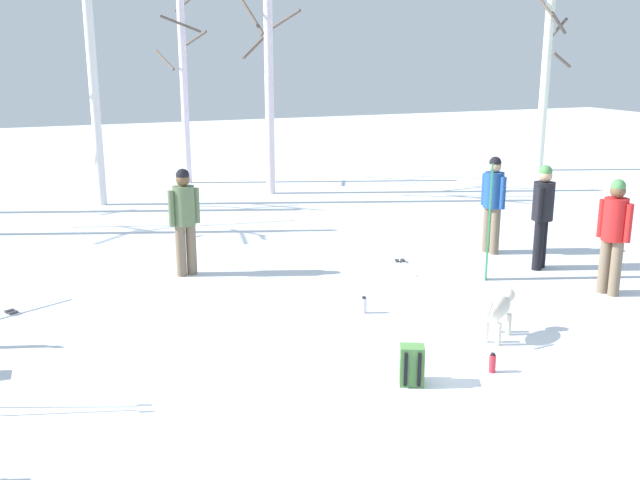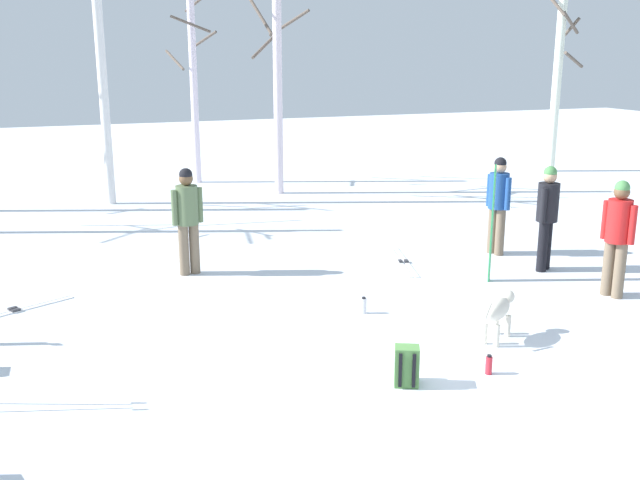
{
  "view_description": "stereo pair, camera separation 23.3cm",
  "coord_description": "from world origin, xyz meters",
  "px_view_note": "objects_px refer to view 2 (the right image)",
  "views": [
    {
      "loc": [
        -3.21,
        -6.76,
        3.49
      ],
      "look_at": [
        0.36,
        2.06,
        1.0
      ],
      "focal_mm": 40.85,
      "sensor_mm": 36.0,
      "label": 1
    },
    {
      "loc": [
        -2.99,
        -6.85,
        3.49
      ],
      "look_at": [
        0.36,
        2.06,
        1.0
      ],
      "focal_mm": 40.85,
      "sensor_mm": 36.0,
      "label": 2
    }
  ],
  "objects_px": {
    "person_1": "(547,211)",
    "ski_pair_lying_1": "(403,261)",
    "birch_tree_3": "(101,35)",
    "birch_tree_5": "(277,70)",
    "water_bottle_0": "(364,306)",
    "birch_tree_6": "(558,71)",
    "person_3": "(188,214)",
    "ski_pair_planted_1": "(492,224)",
    "ski_pair_lying_0": "(11,311)",
    "backpack_1": "(407,366)",
    "water_bottle_1": "(489,365)",
    "dog": "(499,310)",
    "birch_tree_4": "(194,81)",
    "person_0": "(498,199)",
    "person_2": "(618,231)"
  },
  "relations": [
    {
      "from": "person_3",
      "to": "ski_pair_planted_1",
      "type": "height_order",
      "value": "ski_pair_planted_1"
    },
    {
      "from": "birch_tree_4",
      "to": "person_2",
      "type": "bearing_deg",
      "value": -71.98
    },
    {
      "from": "person_1",
      "to": "person_3",
      "type": "xyz_separation_m",
      "value": [
        -5.45,
        1.82,
        0.0
      ]
    },
    {
      "from": "birch_tree_4",
      "to": "ski_pair_lying_0",
      "type": "bearing_deg",
      "value": -115.79
    },
    {
      "from": "dog",
      "to": "ski_pair_lying_0",
      "type": "relative_size",
      "value": 0.45
    },
    {
      "from": "backpack_1",
      "to": "water_bottle_0",
      "type": "relative_size",
      "value": 1.87
    },
    {
      "from": "birch_tree_5",
      "to": "birch_tree_6",
      "type": "height_order",
      "value": "birch_tree_5"
    },
    {
      "from": "backpack_1",
      "to": "dog",
      "type": "bearing_deg",
      "value": 24.27
    },
    {
      "from": "dog",
      "to": "ski_pair_lying_1",
      "type": "relative_size",
      "value": 0.42
    },
    {
      "from": "person_2",
      "to": "ski_pair_lying_1",
      "type": "bearing_deg",
      "value": 127.66
    },
    {
      "from": "person_2",
      "to": "water_bottle_0",
      "type": "distance_m",
      "value": 3.84
    },
    {
      "from": "person_3",
      "to": "backpack_1",
      "type": "height_order",
      "value": "person_3"
    },
    {
      "from": "birch_tree_5",
      "to": "birch_tree_6",
      "type": "bearing_deg",
      "value": 3.0
    },
    {
      "from": "water_bottle_1",
      "to": "birch_tree_3",
      "type": "distance_m",
      "value": 12.07
    },
    {
      "from": "person_0",
      "to": "person_3",
      "type": "xyz_separation_m",
      "value": [
        -5.27,
        0.71,
        0.0
      ]
    },
    {
      "from": "birch_tree_3",
      "to": "birch_tree_4",
      "type": "bearing_deg",
      "value": 40.92
    },
    {
      "from": "person_0",
      "to": "water_bottle_0",
      "type": "relative_size",
      "value": 7.3
    },
    {
      "from": "person_0",
      "to": "birch_tree_3",
      "type": "height_order",
      "value": "birch_tree_3"
    },
    {
      "from": "person_1",
      "to": "ski_pair_lying_1",
      "type": "distance_m",
      "value": 2.48
    },
    {
      "from": "water_bottle_0",
      "to": "person_3",
      "type": "bearing_deg",
      "value": 125.23
    },
    {
      "from": "ski_pair_lying_1",
      "to": "birch_tree_6",
      "type": "relative_size",
      "value": 0.31
    },
    {
      "from": "person_3",
      "to": "birch_tree_3",
      "type": "bearing_deg",
      "value": 95.99
    },
    {
      "from": "backpack_1",
      "to": "birch_tree_6",
      "type": "distance_m",
      "value": 15.71
    },
    {
      "from": "ski_pair_lying_0",
      "to": "water_bottle_0",
      "type": "xyz_separation_m",
      "value": [
        4.52,
        -1.75,
        0.1
      ]
    },
    {
      "from": "water_bottle_0",
      "to": "birch_tree_6",
      "type": "height_order",
      "value": "birch_tree_6"
    },
    {
      "from": "ski_pair_planted_1",
      "to": "backpack_1",
      "type": "xyz_separation_m",
      "value": [
        -2.88,
        -2.81,
        -0.69
      ]
    },
    {
      "from": "person_1",
      "to": "dog",
      "type": "height_order",
      "value": "person_1"
    },
    {
      "from": "ski_pair_lying_0",
      "to": "water_bottle_0",
      "type": "relative_size",
      "value": 7.13
    },
    {
      "from": "person_0",
      "to": "ski_pair_lying_0",
      "type": "bearing_deg",
      "value": -178.61
    },
    {
      "from": "person_1",
      "to": "birch_tree_5",
      "type": "relative_size",
      "value": 0.29
    },
    {
      "from": "water_bottle_0",
      "to": "birch_tree_5",
      "type": "relative_size",
      "value": 0.04
    },
    {
      "from": "birch_tree_3",
      "to": "backpack_1",
      "type": "bearing_deg",
      "value": -79.38
    },
    {
      "from": "birch_tree_4",
      "to": "ski_pair_planted_1",
      "type": "bearing_deg",
      "value": -76.36
    },
    {
      "from": "backpack_1",
      "to": "water_bottle_0",
      "type": "distance_m",
      "value": 2.22
    },
    {
      "from": "ski_pair_planted_1",
      "to": "ski_pair_lying_0",
      "type": "height_order",
      "value": "ski_pair_planted_1"
    },
    {
      "from": "backpack_1",
      "to": "water_bottle_0",
      "type": "xyz_separation_m",
      "value": [
        0.46,
        2.17,
        -0.1
      ]
    },
    {
      "from": "person_0",
      "to": "water_bottle_1",
      "type": "bearing_deg",
      "value": -124.5
    },
    {
      "from": "ski_pair_lying_1",
      "to": "birch_tree_4",
      "type": "relative_size",
      "value": 0.34
    },
    {
      "from": "ski_pair_lying_0",
      "to": "water_bottle_1",
      "type": "distance_m",
      "value": 6.43
    },
    {
      "from": "birch_tree_3",
      "to": "birch_tree_5",
      "type": "height_order",
      "value": "birch_tree_3"
    },
    {
      "from": "ski_pair_lying_0",
      "to": "backpack_1",
      "type": "xyz_separation_m",
      "value": [
        4.06,
        -3.92,
        0.2
      ]
    },
    {
      "from": "birch_tree_3",
      "to": "birch_tree_4",
      "type": "relative_size",
      "value": 1.39
    },
    {
      "from": "water_bottle_0",
      "to": "birch_tree_5",
      "type": "bearing_deg",
      "value": 80.07
    },
    {
      "from": "ski_pair_lying_0",
      "to": "birch_tree_5",
      "type": "height_order",
      "value": "birch_tree_5"
    },
    {
      "from": "ski_pair_lying_0",
      "to": "water_bottle_0",
      "type": "bearing_deg",
      "value": -21.16
    },
    {
      "from": "backpack_1",
      "to": "birch_tree_5",
      "type": "relative_size",
      "value": 0.07
    },
    {
      "from": "backpack_1",
      "to": "ski_pair_lying_0",
      "type": "bearing_deg",
      "value": 136.03
    },
    {
      "from": "ski_pair_lying_1",
      "to": "water_bottle_1",
      "type": "bearing_deg",
      "value": -104.61
    },
    {
      "from": "water_bottle_1",
      "to": "birch_tree_4",
      "type": "xyz_separation_m",
      "value": [
        -0.59,
        13.2,
        2.6
      ]
    },
    {
      "from": "person_2",
      "to": "birch_tree_4",
      "type": "bearing_deg",
      "value": 108.02
    }
  ]
}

